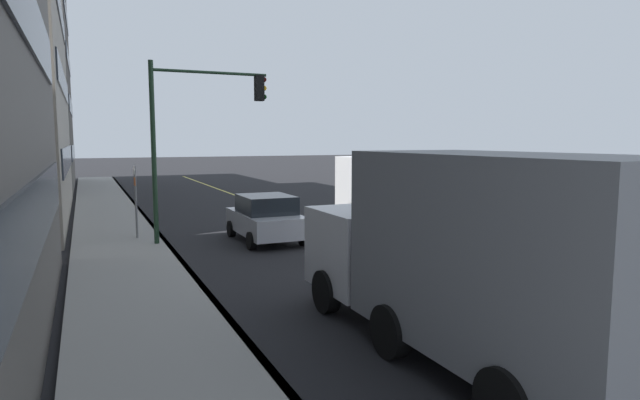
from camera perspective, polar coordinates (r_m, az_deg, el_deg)
name	(u,v)px	position (r m, az deg, el deg)	size (l,w,h in m)	color
ground	(411,259)	(16.38, 9.77, -6.31)	(200.00, 200.00, 0.00)	black
sidewalk_slab	(135,286)	(13.74, -19.22, -8.75)	(80.00, 3.03, 0.15)	gray
curb_edge	(195,280)	(13.92, -13.27, -8.36)	(80.00, 0.16, 0.15)	slate
lane_stripe_center	(411,259)	(16.38, 9.77, -6.29)	(80.00, 0.16, 0.01)	#D8CC4C
car_maroon	(627,257)	(15.15, 30.08, -5.28)	(4.65, 1.93, 1.46)	#591116
car_silver	(266,218)	(18.98, -5.85, -1.91)	(3.95, 2.05, 1.65)	#A8AAB2
truck_white	(405,193)	(20.95, 9.11, 0.80)	(8.22, 2.55, 2.87)	silver
truck_gray	(470,254)	(8.91, 15.78, -5.64)	(7.57, 2.49, 3.40)	silver
pedestrian_with_backpack	(322,231)	(15.62, 0.26, -3.39)	(0.39, 0.38, 1.59)	#262D4C
traffic_light_mast	(197,122)	(18.56, -13.07, 8.19)	(0.28, 4.00, 6.16)	#1E3823
street_sign_post	(136,197)	(19.75, -19.21, 0.30)	(0.60, 0.08, 2.70)	slate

